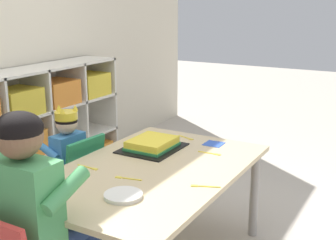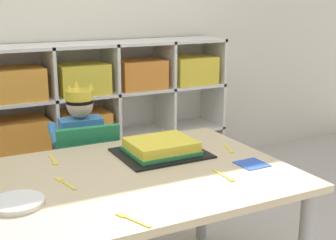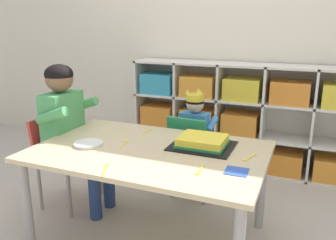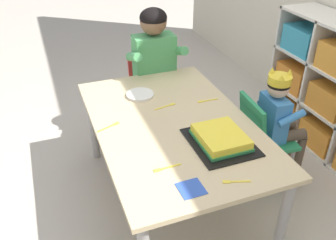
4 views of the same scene
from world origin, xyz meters
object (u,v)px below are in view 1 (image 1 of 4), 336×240
(activity_table, at_px, (151,179))
(adult_helper_seated, at_px, (37,201))
(fork_by_napkin, at_px, (211,153))
(fork_beside_plate_stack, at_px, (126,178))
(birthday_cake_on_tray, at_px, (152,145))
(paper_plate_stack, at_px, (123,195))
(child_with_crown, at_px, (63,154))
(fork_at_table_front_edge, at_px, (89,167))
(fork_near_cake_tray, at_px, (204,186))
(fork_scattered_mid_table, at_px, (187,138))
(classroom_chair_blue, at_px, (77,177))

(activity_table, xyz_separation_m, adult_helper_seated, (-0.68, 0.14, 0.12))
(fork_by_napkin, xyz_separation_m, fork_beside_plate_stack, (-0.56, 0.21, 0.00))
(adult_helper_seated, bearing_deg, birthday_cake_on_tray, -88.33)
(adult_helper_seated, height_order, paper_plate_stack, adult_helper_seated)
(child_with_crown, relative_size, fork_at_table_front_edge, 6.12)
(activity_table, xyz_separation_m, fork_by_napkin, (0.37, -0.18, 0.07))
(fork_at_table_front_edge, bearing_deg, paper_plate_stack, 152.64)
(child_with_crown, bearing_deg, birthday_cake_on_tray, 115.62)
(activity_table, height_order, paper_plate_stack, paper_plate_stack)
(fork_near_cake_tray, xyz_separation_m, fork_beside_plate_stack, (-0.10, 0.38, 0.00))
(paper_plate_stack, relative_size, fork_at_table_front_edge, 1.29)
(fork_scattered_mid_table, relative_size, fork_beside_plate_stack, 0.92)
(birthday_cake_on_tray, bearing_deg, paper_plate_stack, -159.30)
(child_with_crown, bearing_deg, adult_helper_seated, 40.53)
(fork_at_table_front_edge, bearing_deg, birthday_cake_on_tray, -104.18)
(paper_plate_stack, bearing_deg, fork_near_cake_tray, -42.62)
(birthday_cake_on_tray, relative_size, paper_plate_stack, 2.09)
(activity_table, bearing_deg, fork_near_cake_tray, -103.27)
(fork_scattered_mid_table, height_order, fork_near_cake_tray, same)
(birthday_cake_on_tray, height_order, fork_near_cake_tray, birthday_cake_on_tray)
(classroom_chair_blue, distance_m, child_with_crown, 0.17)
(paper_plate_stack, bearing_deg, fork_beside_plate_stack, 31.06)
(fork_scattered_mid_table, distance_m, fork_at_table_front_edge, 0.77)
(classroom_chair_blue, xyz_separation_m, adult_helper_seated, (-0.75, -0.45, 0.25))
(activity_table, bearing_deg, paper_plate_stack, -167.55)
(activity_table, bearing_deg, adult_helper_seated, 168.32)
(activity_table, relative_size, fork_at_table_front_edge, 9.84)
(activity_table, relative_size, fork_near_cake_tray, 9.81)
(paper_plate_stack, xyz_separation_m, fork_near_cake_tray, (0.29, -0.27, -0.01))
(adult_helper_seated, relative_size, fork_beside_plate_stack, 7.48)
(fork_scattered_mid_table, relative_size, fork_at_table_front_edge, 0.93)
(classroom_chair_blue, bearing_deg, fork_beside_plate_stack, 70.07)
(child_with_crown, relative_size, fork_by_napkin, 6.00)
(adult_helper_seated, distance_m, birthday_cake_on_tray, 0.96)
(activity_table, relative_size, fork_scattered_mid_table, 10.56)
(birthday_cake_on_tray, height_order, fork_beside_plate_stack, birthday_cake_on_tray)
(child_with_crown, height_order, birthday_cake_on_tray, child_with_crown)
(classroom_chair_blue, bearing_deg, activity_table, 87.99)
(fork_scattered_mid_table, height_order, fork_at_table_front_edge, same)
(classroom_chair_blue, bearing_deg, paper_plate_stack, 61.05)
(classroom_chair_blue, bearing_deg, fork_near_cake_tray, 85.38)
(child_with_crown, xyz_separation_m, fork_by_napkin, (0.30, -0.88, 0.07))
(adult_helper_seated, distance_m, fork_near_cake_tray, 0.78)
(birthday_cake_on_tray, height_order, fork_at_table_front_edge, birthday_cake_on_tray)
(classroom_chair_blue, relative_size, adult_helper_seated, 0.63)
(classroom_chair_blue, relative_size, fork_by_napkin, 4.70)
(child_with_crown, height_order, fork_beside_plate_stack, child_with_crown)
(fork_scattered_mid_table, bearing_deg, classroom_chair_blue, 63.88)
(activity_table, height_order, fork_beside_plate_stack, fork_beside_plate_stack)
(activity_table, xyz_separation_m, fork_at_table_front_edge, (-0.16, 0.29, 0.07))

